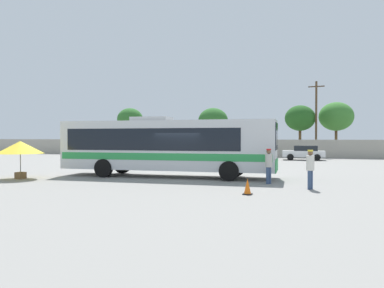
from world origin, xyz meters
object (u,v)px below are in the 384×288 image
Objects in this scene: passenger_waiting_on_apron at (310,167)px; parked_car_second_dark_blue at (190,151)px; vendor_umbrella_near_gate_yellow at (20,148)px; utility_pole_near at (316,118)px; roadside_tree_left at (130,119)px; attendant_by_bus_door at (269,164)px; roadside_tree_right at (336,117)px; traffic_cone_on_apron at (247,187)px; parked_car_rightmost_white at (304,152)px; parked_car_third_white at (250,151)px; parked_car_leftmost_dark_blue at (141,150)px; roadside_tree_midleft at (213,121)px; coach_bus_silver_green at (165,145)px; roadside_tree_midright at (300,118)px.

passenger_waiting_on_apron is 0.42× the size of parked_car_second_dark_blue.
vendor_umbrella_near_gate_yellow reaches higher than parked_car_second_dark_blue.
roadside_tree_left is at bearing 177.69° from utility_pole_near.
roadside_tree_right reaches higher than attendant_by_bus_door.
utility_pole_near reaches higher than traffic_cone_on_apron.
utility_pole_near is at bearing 80.08° from parked_car_rightmost_white.
passenger_waiting_on_apron is 0.42× the size of parked_car_third_white.
attendant_by_bus_door is 0.41× the size of parked_car_second_dark_blue.
roadside_tree_left is (-24.47, 0.99, 0.22)m from utility_pole_near.
roadside_tree_left reaches higher than traffic_cone_on_apron.
parked_car_leftmost_dark_blue is 24.01m from roadside_tree_right.
parked_car_leftmost_dark_blue is at bearing -160.93° from utility_pole_near.
parked_car_leftmost_dark_blue is 0.65× the size of roadside_tree_right.
roadside_tree_midleft is (-12.65, 31.49, 3.50)m from passenger_waiting_on_apron.
traffic_cone_on_apron is (3.77, -24.16, -0.50)m from parked_car_third_white.
parked_car_second_dark_blue is at bearing -148.33° from roadside_tree_right.
parked_car_second_dark_blue is at bearing 117.50° from attendant_by_bus_door.
roadside_tree_midleft reaches higher than parked_car_rightmost_white.
parked_car_rightmost_white is 0.48× the size of utility_pole_near.
coach_bus_silver_green is at bearing 159.59° from passenger_waiting_on_apron.
passenger_waiting_on_apron is 0.28× the size of roadside_tree_midleft.
parked_car_rightmost_white is at bearing 86.49° from traffic_cone_on_apron.
utility_pole_near is at bearing 25.78° from parked_car_second_dark_blue.
roadside_tree_right is (2.68, 32.23, 3.83)m from passenger_waiting_on_apron.
roadside_tree_midleft is (6.19, 9.11, 3.67)m from parked_car_leftmost_dark_blue.
roadside_tree_midleft reaches higher than vendor_umbrella_near_gate_yellow.
coach_bus_silver_green is at bearing -110.14° from roadside_tree_right.
attendant_by_bus_door is 0.42× the size of parked_car_third_white.
utility_pole_near is at bearing -125.93° from roadside_tree_right.
coach_bus_silver_green is 3.01× the size of parked_car_second_dark_blue.
parked_car_third_white is at bearing 84.16° from coach_bus_silver_green.
roadside_tree_left is 1.03× the size of roadside_tree_midright.
utility_pole_near is 1.44× the size of roadside_tree_midright.
roadside_tree_midright is (4.64, 8.03, 3.74)m from parked_car_third_white.
parked_car_leftmost_dark_blue is at bearing 99.18° from vendor_umbrella_near_gate_yellow.
parked_car_third_white is 0.62× the size of roadside_tree_right.
roadside_tree_left is 9.86× the size of traffic_cone_on_apron.
roadside_tree_midleft is 15.36m from roadside_tree_right.
passenger_waiting_on_apron is at bearing -60.11° from parked_car_second_dark_blue.
parked_car_rightmost_white is at bearing 57.78° from vendor_umbrella_near_gate_yellow.
parked_car_rightmost_white is 6.51× the size of traffic_cone_on_apron.
passenger_waiting_on_apron is at bearing 45.39° from traffic_cone_on_apron.
traffic_cone_on_apron is at bearing -98.27° from roadside_tree_right.
roadside_tree_right is at bearing 69.86° from coach_bus_silver_green.
coach_bus_silver_green is 20.61m from parked_car_rightmost_white.
attendant_by_bus_door is 26.94m from parked_car_leftmost_dark_blue.
parked_car_third_white is 5.31m from parked_car_rightmost_white.
parked_car_leftmost_dark_blue is at bearing 130.10° from passenger_waiting_on_apron.
coach_bus_silver_green reaches higher than passenger_waiting_on_apron.
roadside_tree_right reaches higher than passenger_waiting_on_apron.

